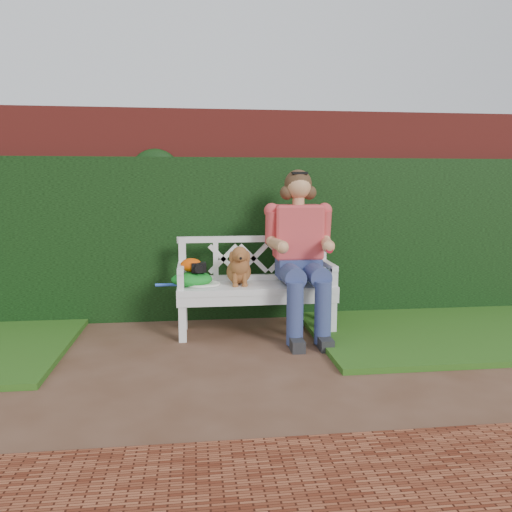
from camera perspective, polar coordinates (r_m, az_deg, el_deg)
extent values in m
plane|color=#4F3120|center=(3.85, -6.91, -13.63)|extent=(60.00, 60.00, 0.00)
cube|color=maroon|center=(5.49, -7.14, 4.73)|extent=(10.00, 0.30, 2.20)
cube|color=#1B4818|center=(5.29, -7.10, 1.88)|extent=(10.00, 0.18, 1.70)
cube|color=#255A11|center=(5.26, 20.48, -7.78)|extent=(2.60, 2.00, 0.05)
cube|color=black|center=(4.69, -6.56, -1.30)|extent=(0.14, 0.10, 0.09)
ellipsoid|color=#DE4A06|center=(4.73, -7.43, -1.02)|extent=(0.23, 0.20, 0.13)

